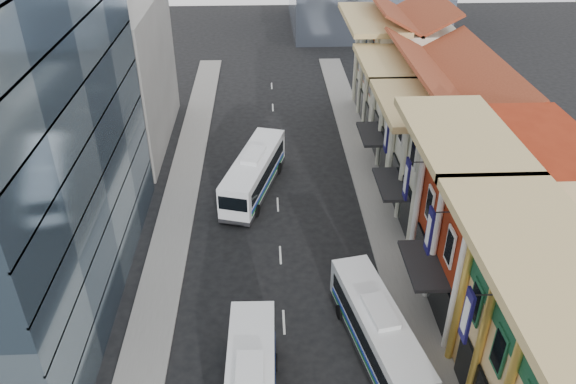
{
  "coord_description": "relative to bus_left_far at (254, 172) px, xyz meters",
  "views": [
    {
      "loc": [
        -0.88,
        -11.42,
        26.27
      ],
      "look_at": [
        0.58,
        22.06,
        5.53
      ],
      "focal_mm": 35.0,
      "sensor_mm": 36.0,
      "label": 1
    }
  ],
  "objects": [
    {
      "name": "sidewalk_right",
      "position": [
        10.5,
        -9.39,
        -1.82
      ],
      "size": [
        3.0,
        90.0,
        0.15
      ],
      "primitive_type": "cube",
      "color": "slate",
      "rests_on": "ground"
    },
    {
      "name": "sidewalk_left",
      "position": [
        -6.5,
        -9.39,
        -1.82
      ],
      "size": [
        3.0,
        90.0,
        0.15
      ],
      "primitive_type": "cube",
      "color": "slate",
      "rests_on": "ground"
    },
    {
      "name": "shophouse_red",
      "position": [
        16.0,
        -14.39,
        4.11
      ],
      "size": [
        8.0,
        10.0,
        12.0
      ],
      "primitive_type": "cube",
      "color": "maroon",
      "rests_on": "ground"
    },
    {
      "name": "shophouse_cream_near",
      "position": [
        16.0,
        -4.89,
        3.11
      ],
      "size": [
        8.0,
        9.0,
        10.0
      ],
      "primitive_type": "cube",
      "color": "beige",
      "rests_on": "ground"
    },
    {
      "name": "shophouse_cream_mid",
      "position": [
        16.0,
        4.11,
        3.11
      ],
      "size": [
        8.0,
        9.0,
        10.0
      ],
      "primitive_type": "cube",
      "color": "beige",
      "rests_on": "ground"
    },
    {
      "name": "shophouse_cream_far",
      "position": [
        16.0,
        14.61,
        3.61
      ],
      "size": [
        8.0,
        12.0,
        11.0
      ],
      "primitive_type": "cube",
      "color": "beige",
      "rests_on": "ground"
    },
    {
      "name": "office_block_far",
      "position": [
        -14.0,
        10.61,
        5.11
      ],
      "size": [
        10.0,
        18.0,
        14.0
      ],
      "primitive_type": "cube",
      "color": "gray",
      "rests_on": "ground"
    },
    {
      "name": "bus_left_far",
      "position": [
        0.0,
        0.0,
        0.0
      ],
      "size": [
        5.91,
        12.09,
        3.78
      ],
      "primitive_type": null,
      "rotation": [
        0.0,
        0.0,
        -0.28
      ],
      "color": "white",
      "rests_on": "ground"
    },
    {
      "name": "bus_right",
      "position": [
        7.5,
        -19.08,
        -0.15
      ],
      "size": [
        4.64,
        11.14,
        3.48
      ],
      "primitive_type": null,
      "rotation": [
        0.0,
        0.0,
        0.2
      ],
      "color": "silver",
      "rests_on": "ground"
    }
  ]
}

